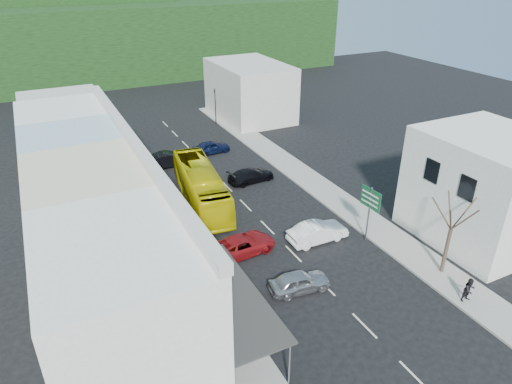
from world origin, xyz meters
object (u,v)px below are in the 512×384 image
Objects in this scene: car_white at (318,233)px; car_red at (242,245)px; pedestrian_left at (168,252)px; traffic_signal at (215,107)px; bus at (201,187)px; street_tree at (451,229)px; direction_sign at (369,214)px; pedestrian_right at (469,289)px; car_silver at (299,281)px.

car_red is (-5.69, 1.03, 0.00)m from car_white.
pedestrian_left is 0.37× the size of traffic_signal.
car_red is 2.71× the size of pedestrian_left.
bus reaches higher than pedestrian_left.
car_white is at bearing 127.24° from street_tree.
traffic_signal reaches higher than car_red.
traffic_signal reaches higher than direction_sign.
direction_sign reaches higher than car_red.
traffic_signal is (14.11, 26.35, 1.28)m from pedestrian_left.
direction_sign reaches higher than bus.
pedestrian_right is at bearing -107.41° from street_tree.
car_white is at bearing 118.77° from pedestrian_right.
traffic_signal is (3.36, 28.42, 1.58)m from car_white.
pedestrian_left is at bearing 72.52° from car_red.
pedestrian_left is at bearing 52.19° from car_silver.
bus is 6.82× the size of pedestrian_right.
car_white is 9.18m from street_tree.
pedestrian_left is 18.60m from street_tree.
direction_sign is at bearing -43.09° from bus.
street_tree reaches higher than car_white.
car_silver is (1.41, -13.73, -0.85)m from bus.
direction_sign is 0.95× the size of traffic_signal.
pedestrian_right is at bearing -55.05° from bus.
car_white is 5.78m from car_red.
street_tree is at bearing -48.91° from bus.
traffic_signal is (-1.06, 38.26, 1.28)m from pedestrian_right.
car_red is 1.06× the size of direction_sign.
bus is 2.68× the size of direction_sign.
car_silver is at bearing 151.81° from pedestrian_right.
traffic_signal reaches higher than car_silver.
pedestrian_left is 14.59m from direction_sign.
car_silver is 8.19m from direction_sign.
street_tree is (10.91, -16.42, 1.85)m from bus.
bus is at bearing -58.86° from pedestrian_left.
car_red is 1.01× the size of traffic_signal.
car_silver is 1.00× the size of car_white.
pedestrian_right is 0.37× the size of traffic_signal.
car_red is 2.71× the size of pedestrian_right.
car_silver is at bearing 135.65° from car_white.
street_tree reaches higher than pedestrian_right.
bus is at bearing 72.94° from traffic_signal.
traffic_signal is (9.05, 27.38, 1.58)m from car_red.
pedestrian_right is 0.39× the size of direction_sign.
car_white is 2.59× the size of pedestrian_left.
car_silver and car_white have the same top height.
pedestrian_left and pedestrian_right have the same top height.
pedestrian_right is at bearing -155.92° from car_white.
car_silver is 2.59× the size of pedestrian_left.
direction_sign is at bearing 101.81° from pedestrian_right.
direction_sign is 5.99m from street_tree.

